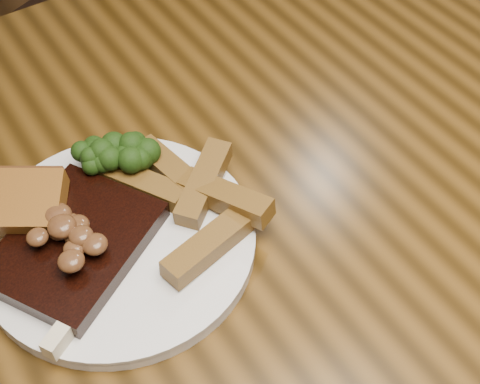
% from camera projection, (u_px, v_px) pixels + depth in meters
% --- Properties ---
extents(dining_table, '(1.60, 0.90, 0.75)m').
position_uv_depth(dining_table, '(235.00, 264.00, 0.75)').
color(dining_table, '#4D310F').
rests_on(dining_table, ground).
extents(chair_far, '(0.56, 0.56, 0.91)m').
position_uv_depth(chair_far, '(149.00, 19.00, 1.30)').
color(chair_far, black).
rests_on(chair_far, ground).
extents(plate, '(0.30, 0.30, 0.01)m').
position_uv_depth(plate, '(119.00, 241.00, 0.65)').
color(plate, silver).
rests_on(plate, dining_table).
extents(steak, '(0.19, 0.18, 0.02)m').
position_uv_depth(steak, '(75.00, 245.00, 0.62)').
color(steak, black).
rests_on(steak, plate).
extents(steak_bone, '(0.14, 0.09, 0.02)m').
position_uv_depth(steak_bone, '(100.00, 287.00, 0.59)').
color(steak_bone, beige).
rests_on(steak_bone, plate).
extents(mushroom_pile, '(0.08, 0.08, 0.03)m').
position_uv_depth(mushroom_pile, '(76.00, 229.00, 0.60)').
color(mushroom_pile, '#54341A').
rests_on(mushroom_pile, steak).
extents(garlic_bread, '(0.13, 0.11, 0.02)m').
position_uv_depth(garlic_bread, '(9.00, 216.00, 0.64)').
color(garlic_bread, brown).
rests_on(garlic_bread, plate).
extents(potato_wedges, '(0.13, 0.13, 0.02)m').
position_uv_depth(potato_wedges, '(167.00, 211.00, 0.65)').
color(potato_wedges, brown).
rests_on(potato_wedges, plate).
extents(broccoli_cluster, '(0.08, 0.08, 0.04)m').
position_uv_depth(broccoli_cluster, '(120.00, 164.00, 0.67)').
color(broccoli_cluster, '#17350C').
rests_on(broccoli_cluster, plate).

